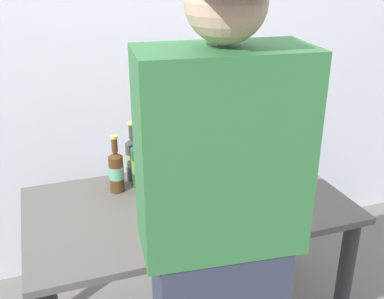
{
  "coord_description": "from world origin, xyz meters",
  "views": [
    {
      "loc": [
        -0.57,
        -1.67,
        1.75
      ],
      "look_at": [
        0.02,
        0.0,
        0.99
      ],
      "focal_mm": 42.97,
      "sensor_mm": 36.0,
      "label": 1
    }
  ],
  "objects_px": {
    "laptop": "(241,171)",
    "beer_bottle_amber": "(139,163)",
    "person_figure": "(219,268)",
    "beer_bottle_green": "(133,157)",
    "beer_bottle_dark": "(116,170)",
    "beer_bottle_brown": "(148,167)"
  },
  "relations": [
    {
      "from": "beer_bottle_green",
      "to": "person_figure",
      "type": "height_order",
      "value": "person_figure"
    },
    {
      "from": "beer_bottle_amber",
      "to": "beer_bottle_dark",
      "type": "bearing_deg",
      "value": -171.29
    },
    {
      "from": "beer_bottle_green",
      "to": "person_figure",
      "type": "distance_m",
      "value": 0.96
    },
    {
      "from": "beer_bottle_green",
      "to": "laptop",
      "type": "bearing_deg",
      "value": -22.91
    },
    {
      "from": "laptop",
      "to": "beer_bottle_amber",
      "type": "height_order",
      "value": "beer_bottle_amber"
    },
    {
      "from": "beer_bottle_dark",
      "to": "beer_bottle_amber",
      "type": "height_order",
      "value": "beer_bottle_amber"
    },
    {
      "from": "laptop",
      "to": "person_figure",
      "type": "bearing_deg",
      "value": -119.59
    },
    {
      "from": "person_figure",
      "to": "laptop",
      "type": "bearing_deg",
      "value": 60.41
    },
    {
      "from": "person_figure",
      "to": "beer_bottle_dark",
      "type": "bearing_deg",
      "value": 99.51
    },
    {
      "from": "beer_bottle_dark",
      "to": "beer_bottle_green",
      "type": "distance_m",
      "value": 0.14
    },
    {
      "from": "beer_bottle_amber",
      "to": "beer_bottle_green",
      "type": "relative_size",
      "value": 1.04
    },
    {
      "from": "laptop",
      "to": "beer_bottle_amber",
      "type": "xyz_separation_m",
      "value": [
        -0.47,
        0.12,
        0.06
      ]
    },
    {
      "from": "laptop",
      "to": "beer_bottle_brown",
      "type": "bearing_deg",
      "value": 173.91
    },
    {
      "from": "laptop",
      "to": "person_figure",
      "type": "height_order",
      "value": "person_figure"
    },
    {
      "from": "person_figure",
      "to": "beer_bottle_brown",
      "type": "bearing_deg",
      "value": 90.77
    },
    {
      "from": "laptop",
      "to": "beer_bottle_brown",
      "type": "relative_size",
      "value": 1.25
    },
    {
      "from": "beer_bottle_green",
      "to": "beer_bottle_brown",
      "type": "bearing_deg",
      "value": -77.82
    },
    {
      "from": "beer_bottle_brown",
      "to": "beer_bottle_amber",
      "type": "xyz_separation_m",
      "value": [
        -0.02,
        0.07,
        -0.01
      ]
    },
    {
      "from": "beer_bottle_brown",
      "to": "person_figure",
      "type": "height_order",
      "value": "person_figure"
    },
    {
      "from": "beer_bottle_amber",
      "to": "beer_bottle_green",
      "type": "distance_m",
      "value": 0.08
    },
    {
      "from": "beer_bottle_dark",
      "to": "person_figure",
      "type": "xyz_separation_m",
      "value": [
        0.14,
        -0.86,
        0.05
      ]
    },
    {
      "from": "beer_bottle_brown",
      "to": "person_figure",
      "type": "relative_size",
      "value": 0.18
    }
  ]
}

